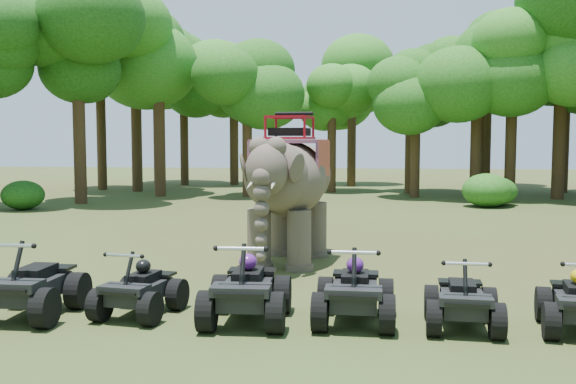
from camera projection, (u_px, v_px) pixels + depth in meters
name	position (u px, v px, depth m)	size (l,w,h in m)	color
ground	(281.00, 291.00, 12.82)	(110.00, 110.00, 0.00)	#47381E
elephant	(289.00, 188.00, 15.78)	(1.94, 4.41, 3.70)	#4D4238
atv_0	(31.00, 277.00, 10.94)	(1.36, 1.86, 1.38)	black
atv_1	(140.00, 282.00, 11.03)	(1.16, 1.58, 1.17)	black
atv_2	(247.00, 281.00, 10.64)	(1.36, 1.86, 1.38)	black
atv_3	(355.00, 283.00, 10.59)	(1.30, 1.78, 1.32)	black
atv_4	(463.00, 292.00, 10.29)	(1.17, 1.60, 1.19)	black
tree_0	(332.00, 135.00, 36.52)	(4.60, 4.60, 6.58)	#195114
tree_1	(415.00, 128.00, 33.41)	(5.07, 5.07, 7.24)	#195114
tree_2	(512.00, 116.00, 32.40)	(5.92, 5.92, 8.46)	#195114
tree_25	(79.00, 106.00, 30.03)	(6.42, 6.42, 9.17)	#195114
tree_26	(159.00, 105.00, 33.87)	(6.75, 6.75, 9.64)	#195114
tree_27	(247.00, 128.00, 33.77)	(5.10, 5.10, 7.29)	#195114
tree_28	(487.00, 106.00, 40.11)	(7.17, 7.17, 10.25)	#195114
tree_29	(565.00, 123.00, 36.32)	(5.57, 5.57, 7.95)	#195114
tree_30	(234.00, 116.00, 42.52)	(6.37, 6.37, 9.10)	#195114
tree_31	(157.00, 111.00, 43.39)	(6.92, 6.92, 9.88)	#195114
tree_32	(476.00, 120.00, 32.91)	(5.61, 5.61, 8.01)	#195114
tree_33	(352.00, 120.00, 41.20)	(6.03, 6.03, 8.62)	#195114
tree_34	(101.00, 117.00, 38.48)	(6.11, 6.11, 8.73)	#195114
tree_35	(184.00, 125.00, 42.47)	(5.61, 5.61, 8.02)	#195114
tree_36	(480.00, 123.00, 34.67)	(5.48, 5.48, 7.83)	#195114
tree_37	(136.00, 104.00, 37.09)	(7.12, 7.12, 10.18)	#195114
tree_38	(410.00, 124.00, 36.12)	(5.44, 5.44, 7.77)	#195114
tree_42	(561.00, 91.00, 32.19)	(7.62, 7.62, 10.89)	#195114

